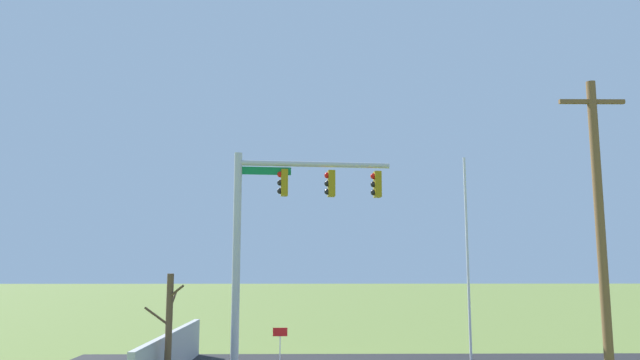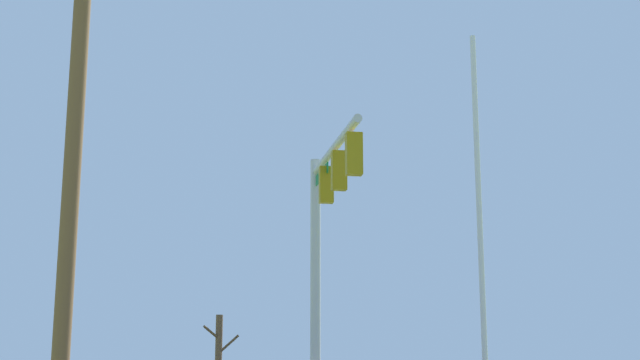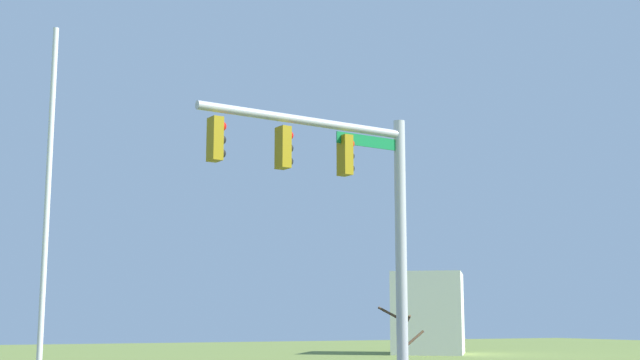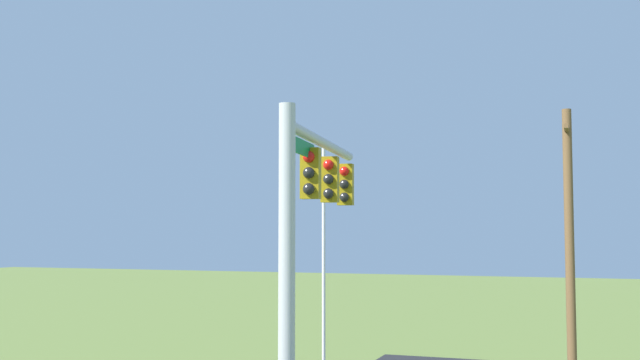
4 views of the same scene
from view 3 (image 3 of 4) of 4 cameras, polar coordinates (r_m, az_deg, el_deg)
name	(u,v)px [view 3 (image 3 of 4)]	position (r m, az deg, el deg)	size (l,w,h in m)	color
signal_mast	(350,208)	(20.29, 2.03, -1.89)	(5.63, 0.92, 7.60)	#B2B5BA
flagpole	(45,247)	(15.64, -17.77, -4.23)	(0.10, 0.10, 7.90)	silver
bare_tree	(401,354)	(24.18, 5.41, -11.44)	(1.27, 1.02, 3.38)	brown
distant_building	(429,313)	(69.38, 7.21, -8.75)	(6.95, 5.36, 6.34)	silver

